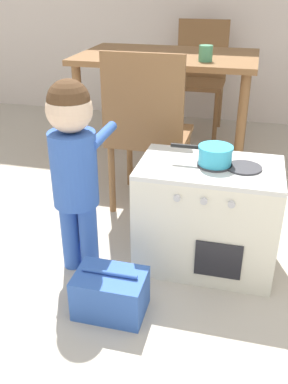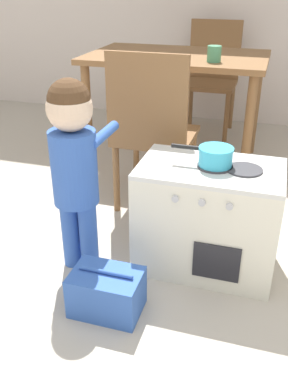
# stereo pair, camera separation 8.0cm
# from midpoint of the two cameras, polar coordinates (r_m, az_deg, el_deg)

# --- Properties ---
(play_kitchen) EXTENTS (0.60, 0.39, 0.50)m
(play_kitchen) POSITION_cam_midpoint_polar(r_m,az_deg,el_deg) (1.92, 9.63, -3.37)
(play_kitchen) COLOR silver
(play_kitchen) RESTS_ON ground_plane
(toy_pot) EXTENTS (0.26, 0.14, 0.08)m
(toy_pot) POSITION_cam_midpoint_polar(r_m,az_deg,el_deg) (1.79, 10.74, 4.83)
(toy_pot) COLOR #38B2D6
(toy_pot) RESTS_ON play_kitchen
(child_figure) EXTENTS (0.22, 0.35, 0.86)m
(child_figure) POSITION_cam_midpoint_polar(r_m,az_deg,el_deg) (1.77, -8.08, 4.97)
(child_figure) COLOR #335BB7
(child_figure) RESTS_ON ground_plane
(toy_basket) EXTENTS (0.27, 0.19, 0.19)m
(toy_basket) POSITION_cam_midpoint_polar(r_m,az_deg,el_deg) (1.73, -3.65, -13.19)
(toy_basket) COLOR #335BB2
(toy_basket) RESTS_ON ground_plane
(dining_table) EXTENTS (1.15, 0.75, 0.74)m
(dining_table) POSITION_cam_midpoint_polar(r_m,az_deg,el_deg) (2.94, 5.20, 15.88)
(dining_table) COLOR brown
(dining_table) RESTS_ON ground_plane
(dining_chair_near) EXTENTS (0.42, 0.42, 0.88)m
(dining_chair_near) POSITION_cam_midpoint_polar(r_m,az_deg,el_deg) (2.30, 2.18, 8.29)
(dining_chair_near) COLOR brown
(dining_chair_near) RESTS_ON ground_plane
(dining_chair_far) EXTENTS (0.42, 0.42, 0.88)m
(dining_chair_far) POSITION_cam_midpoint_polar(r_m,az_deg,el_deg) (3.67, 9.60, 15.10)
(dining_chair_far) COLOR brown
(dining_chair_far) RESTS_ON ground_plane
(cup_on_table) EXTENTS (0.08, 0.08, 0.09)m
(cup_on_table) POSITION_cam_midpoint_polar(r_m,az_deg,el_deg) (2.67, 10.23, 17.67)
(cup_on_table) COLOR #478E66
(cup_on_table) RESTS_ON dining_table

